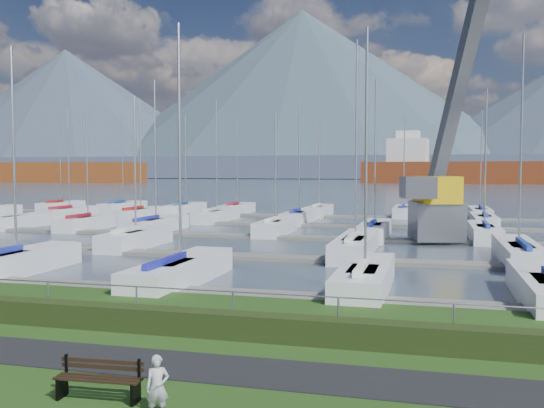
% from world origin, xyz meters
% --- Properties ---
extents(path, '(160.00, 2.00, 0.04)m').
position_xyz_m(path, '(0.00, -3.00, 0.01)').
color(path, black).
rests_on(path, grass).
extents(water, '(800.00, 540.00, 0.20)m').
position_xyz_m(water, '(0.00, 260.00, -0.40)').
color(water, '#3B4857').
extents(hedge, '(80.00, 0.70, 0.70)m').
position_xyz_m(hedge, '(0.00, -0.40, 0.35)').
color(hedge, '#223112').
rests_on(hedge, grass).
extents(fence, '(80.00, 0.04, 0.04)m').
position_xyz_m(fence, '(0.00, 0.00, 1.20)').
color(fence, gray).
rests_on(fence, grass).
extents(foothill, '(900.00, 80.00, 12.00)m').
position_xyz_m(foothill, '(0.00, 330.00, 6.00)').
color(foothill, '#49526B').
rests_on(foothill, water).
extents(mountains, '(1190.00, 360.00, 115.00)m').
position_xyz_m(mountains, '(7.35, 404.62, 46.68)').
color(mountains, '#475569').
rests_on(mountains, water).
extents(docks, '(90.00, 41.60, 0.25)m').
position_xyz_m(docks, '(0.00, 26.00, -0.22)').
color(docks, slate).
rests_on(docks, water).
extents(bench_right, '(1.82, 0.53, 0.85)m').
position_xyz_m(bench_right, '(0.94, -5.38, 0.42)').
color(bench_right, black).
rests_on(bench_right, grass).
extents(person, '(0.53, 0.46, 1.23)m').
position_xyz_m(person, '(2.32, -5.60, 0.62)').
color(person, '#B5B4BB').
rests_on(person, grass).
extents(crane, '(6.94, 13.14, 22.35)m').
position_xyz_m(crane, '(8.24, 27.43, 5.33)').
color(crane, '#595C61').
rests_on(crane, water).
extents(cargo_ship_west, '(86.83, 22.07, 21.50)m').
position_xyz_m(cargo_ship_west, '(-149.07, 193.86, 3.68)').
color(cargo_ship_west, brown).
rests_on(cargo_ship_west, water).
extents(cargo_ship_mid, '(107.21, 27.47, 21.50)m').
position_xyz_m(cargo_ship_mid, '(31.65, 211.77, 3.48)').
color(cargo_ship_mid, maroon).
rests_on(cargo_ship_mid, water).
extents(sailboat_fleet, '(75.42, 49.50, 12.60)m').
position_xyz_m(sailboat_fleet, '(-1.98, 28.73, 5.30)').
color(sailboat_fleet, navy).
rests_on(sailboat_fleet, water).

